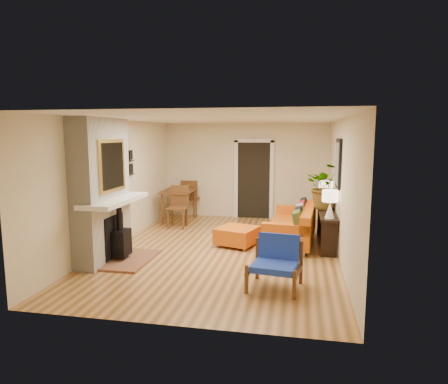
# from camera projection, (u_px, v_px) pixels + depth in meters

# --- Properties ---
(room_shell) EXTENTS (6.50, 6.50, 6.50)m
(room_shell) POSITION_uv_depth(u_px,v_px,m) (265.00, 176.00, 10.29)
(room_shell) COLOR tan
(room_shell) RESTS_ON ground
(fireplace) EXTENTS (1.09, 1.68, 2.60)m
(fireplace) POSITION_uv_depth(u_px,v_px,m) (103.00, 193.00, 7.24)
(fireplace) COLOR white
(fireplace) RESTS_ON ground
(sofa) EXTENTS (1.10, 2.23, 0.85)m
(sofa) POSITION_uv_depth(u_px,v_px,m) (295.00, 225.00, 8.53)
(sofa) COLOR silver
(sofa) RESTS_ON ground
(ottoman) EXTENTS (0.95, 0.95, 0.38)m
(ottoman) POSITION_uv_depth(u_px,v_px,m) (237.00, 235.00, 8.32)
(ottoman) COLOR silver
(ottoman) RESTS_ON ground
(blue_chair) EXTENTS (0.84, 0.83, 0.78)m
(blue_chair) POSITION_uv_depth(u_px,v_px,m) (276.00, 259.00, 6.07)
(blue_chair) COLOR brown
(blue_chair) RESTS_ON ground
(dining_table) EXTENTS (0.85, 1.93, 1.04)m
(dining_table) POSITION_uv_depth(u_px,v_px,m) (182.00, 196.00, 10.54)
(dining_table) COLOR brown
(dining_table) RESTS_ON ground
(console_table) EXTENTS (0.34, 1.85, 0.72)m
(console_table) POSITION_uv_depth(u_px,v_px,m) (327.00, 218.00, 8.29)
(console_table) COLOR black
(console_table) RESTS_ON ground
(lamp_near) EXTENTS (0.30, 0.30, 0.54)m
(lamp_near) POSITION_uv_depth(u_px,v_px,m) (330.00, 201.00, 7.53)
(lamp_near) COLOR white
(lamp_near) RESTS_ON console_table
(lamp_far) EXTENTS (0.30, 0.30, 0.54)m
(lamp_far) POSITION_uv_depth(u_px,v_px,m) (326.00, 190.00, 8.93)
(lamp_far) COLOR white
(lamp_far) RESTS_ON console_table
(houseplant) EXTENTS (0.98, 0.88, 0.98)m
(houseplant) POSITION_uv_depth(u_px,v_px,m) (327.00, 186.00, 8.49)
(houseplant) COLOR #1E5919
(houseplant) RESTS_ON console_table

